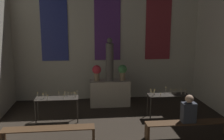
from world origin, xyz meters
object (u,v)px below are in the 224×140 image
Objects in this scene: altar at (110,93)px; candle_rack_left at (57,101)px; candle_rack_right at (168,97)px; pew_back_left at (49,132)px; statue at (110,61)px; pew_back_right at (188,126)px; flower_vase_left at (97,71)px; person_seated at (189,110)px; flower_vase_right at (122,71)px.

candle_rack_left is at bearing -142.63° from altar.
candle_rack_right is 0.57× the size of pew_back_left.
statue is 0.68× the size of pew_back_right.
person_seated is (2.27, -2.90, -0.50)m from flower_vase_left.
pew_back_right is at bearing 0.00° from pew_back_left.
candle_rack_left reaches higher than pew_back_right.
candle_rack_left is 0.57× the size of pew_back_right.
flower_vase_left is 0.44× the size of candle_rack_right.
pew_back_left is (-1.35, -2.90, -0.95)m from flower_vase_left.
flower_vase_right reaches higher than pew_back_left.
flower_vase_left is 0.44× the size of candle_rack_left.
person_seated is at bearing 0.00° from pew_back_left.
flower_vase_right reaches higher than pew_back_right.
pew_back_left is 3.08× the size of person_seated.
candle_rack_left is 1.00× the size of candle_rack_right.
candle_rack_left reaches higher than pew_back_left.
pew_back_right is (2.29, -2.90, -0.95)m from flower_vase_left.
flower_vase_left reaches higher than person_seated.
flower_vase_left is 3.72m from person_seated.
statue is 0.61m from flower_vase_left.
altar is at bearing 142.54° from candle_rack_right.
person_seated reaches higher than candle_rack_left.
candle_rack_right reaches higher than pew_back_left.
candle_rack_left is at bearing -142.63° from statue.
altar is 0.93× the size of statue.
altar is 2.23m from candle_rack_left.
statue is 2.70× the size of flower_vase_right.
statue is at bearing 142.54° from candle_rack_right.
candle_rack_left is at bearing 88.11° from pew_back_left.
pew_back_right is (1.82, -2.90, -0.13)m from altar.
candle_rack_left reaches higher than altar.
flower_vase_right is (0.95, 0.00, 0.00)m from flower_vase_left.
pew_back_left is at bearing -114.91° from flower_vase_left.
altar is 0.63× the size of pew_back_left.
person_seated reaches higher than candle_rack_right.
statue is at bearing 37.37° from candle_rack_left.
flower_vase_left is at bearing 128.33° from pew_back_right.
pew_back_left is at bearing -91.89° from candle_rack_left.
flower_vase_right is at bearing 114.91° from pew_back_right.
candle_rack_left is 1.76× the size of person_seated.
flower_vase_right is (0.47, 0.00, 0.82)m from altar.
flower_vase_right is at bearing 114.63° from person_seated.
altar is 1.11× the size of candle_rack_left.
altar reaches higher than pew_back_left.
altar is 0.95m from flower_vase_left.
flower_vase_left is at bearing 128.11° from person_seated.
flower_vase_left is 1.00× the size of flower_vase_right.
candle_rack_left is (-1.30, -1.35, -0.63)m from flower_vase_left.
pew_back_left is (-1.82, -2.90, -0.13)m from altar.
pew_back_left is at bearing -122.11° from altar.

